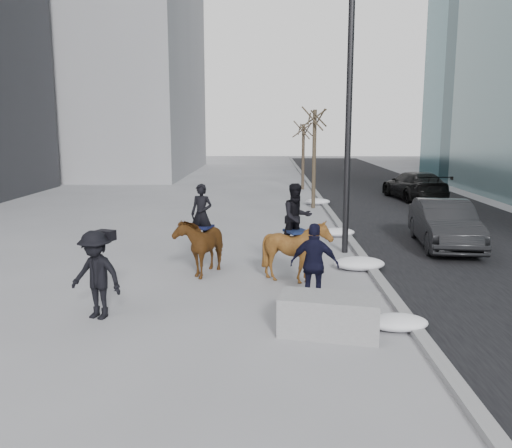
{
  "coord_description": "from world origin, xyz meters",
  "views": [
    {
      "loc": [
        0.27,
        -11.19,
        3.72
      ],
      "look_at": [
        0.0,
        1.2,
        1.5
      ],
      "focal_mm": 38.0,
      "sensor_mm": 36.0,
      "label": 1
    }
  ],
  "objects_px": {
    "mounted_right": "(297,243)",
    "planter": "(329,315)",
    "mounted_left": "(201,240)",
    "car_near": "(445,224)"
  },
  "relations": [
    {
      "from": "planter",
      "to": "mounted_left",
      "type": "xyz_separation_m",
      "value": [
        -2.83,
        4.18,
        0.5
      ]
    },
    {
      "from": "car_near",
      "to": "mounted_right",
      "type": "relative_size",
      "value": 1.86
    },
    {
      "from": "planter",
      "to": "car_near",
      "type": "relative_size",
      "value": 0.4
    },
    {
      "from": "mounted_left",
      "to": "mounted_right",
      "type": "bearing_deg",
      "value": -18.42
    },
    {
      "from": "planter",
      "to": "mounted_left",
      "type": "height_order",
      "value": "mounted_left"
    },
    {
      "from": "planter",
      "to": "mounted_left",
      "type": "relative_size",
      "value": 0.78
    },
    {
      "from": "mounted_left",
      "to": "mounted_right",
      "type": "height_order",
      "value": "mounted_right"
    },
    {
      "from": "car_near",
      "to": "mounted_left",
      "type": "distance_m",
      "value": 7.93
    },
    {
      "from": "mounted_right",
      "to": "planter",
      "type": "bearing_deg",
      "value": -82.74
    },
    {
      "from": "planter",
      "to": "mounted_left",
      "type": "distance_m",
      "value": 5.07
    }
  ]
}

